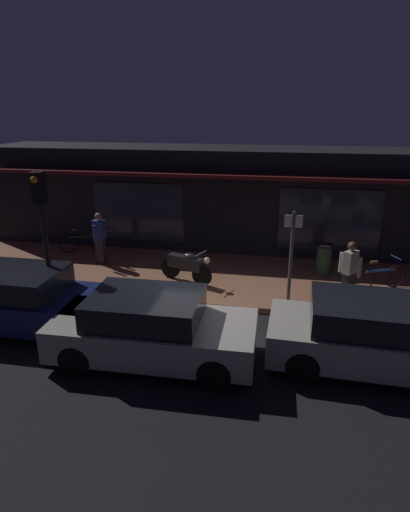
{
  "coord_description": "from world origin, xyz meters",
  "views": [
    {
      "loc": [
        1.69,
        -8.65,
        4.9
      ],
      "look_at": [
        -0.37,
        2.4,
        0.95
      ],
      "focal_mm": 29.6,
      "sensor_mm": 36.0,
      "label": 1
    }
  ],
  "objects": [
    {
      "name": "ground_plane",
      "position": [
        0.0,
        0.0,
        0.0
      ],
      "size": [
        60.0,
        60.0,
        0.0
      ],
      "primitive_type": "plane",
      "color": "black"
    },
    {
      "name": "sidewalk_slab",
      "position": [
        0.0,
        3.0,
        0.07
      ],
      "size": [
        18.0,
        4.0,
        0.15
      ],
      "primitive_type": "cube",
      "color": "brown",
      "rests_on": "ground_plane"
    },
    {
      "name": "storefront_building",
      "position": [
        0.0,
        6.39,
        1.8
      ],
      "size": [
        18.0,
        3.3,
        3.6
      ],
      "color": "black",
      "rests_on": "ground_plane"
    },
    {
      "name": "motorcycle",
      "position": [
        -0.9,
        2.36,
        0.65
      ],
      "size": [
        1.62,
        0.82,
        0.97
      ],
      "color": "black",
      "rests_on": "sidewalk_slab"
    },
    {
      "name": "bicycle_parked",
      "position": [
        -5.04,
        4.31,
        0.51
      ],
      "size": [
        1.58,
        0.63,
        0.91
      ],
      "color": "black",
      "rests_on": "sidewalk_slab"
    },
    {
      "name": "bicycle_extra",
      "position": [
        4.45,
        2.79,
        0.51
      ],
      "size": [
        1.52,
        0.74,
        0.91
      ],
      "color": "black",
      "rests_on": "sidewalk_slab"
    },
    {
      "name": "person_photographer",
      "position": [
        -3.94,
        3.33,
        1.03
      ],
      "size": [
        0.41,
        0.62,
        1.67
      ],
      "color": "#28232D",
      "rests_on": "sidewalk_slab"
    },
    {
      "name": "person_bystander",
      "position": [
        3.44,
        1.65,
        1.03
      ],
      "size": [
        0.53,
        0.45,
        1.67
      ],
      "color": "#28232D",
      "rests_on": "sidewalk_slab"
    },
    {
      "name": "sign_post",
      "position": [
        1.98,
        1.52,
        1.51
      ],
      "size": [
        0.44,
        0.09,
        2.4
      ],
      "color": "#47474C",
      "rests_on": "sidewalk_slab"
    },
    {
      "name": "trash_bin",
      "position": [
        3.02,
        3.74,
        0.62
      ],
      "size": [
        0.48,
        0.48,
        0.93
      ],
      "color": "#2D4C33",
      "rests_on": "sidewalk_slab"
    },
    {
      "name": "traffic_light_pole",
      "position": [
        -3.59,
        -0.27,
        2.48
      ],
      "size": [
        0.24,
        0.33,
        3.6
      ],
      "color": "black",
      "rests_on": "ground_plane"
    },
    {
      "name": "parked_car_near",
      "position": [
        -4.17,
        -0.68,
        0.7
      ],
      "size": [
        4.1,
        1.78,
        1.42
      ],
      "color": "black",
      "rests_on": "ground_plane"
    },
    {
      "name": "parked_car_far",
      "position": [
        -0.76,
        -1.43,
        0.7
      ],
      "size": [
        4.13,
        1.84,
        1.42
      ],
      "color": "black",
      "rests_on": "ground_plane"
    },
    {
      "name": "parked_car_across",
      "position": [
        3.58,
        -0.92,
        0.7
      ],
      "size": [
        4.16,
        1.91,
        1.42
      ],
      "color": "black",
      "rests_on": "ground_plane"
    }
  ]
}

